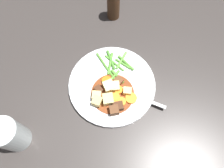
{
  "coord_description": "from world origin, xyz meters",
  "views": [
    {
      "loc": [
        0.27,
        -0.06,
        0.65
      ],
      "look_at": [
        0.0,
        0.0,
        0.02
      ],
      "focal_mm": 35.57,
      "sensor_mm": 36.0,
      "label": 1
    }
  ],
  "objects_px": {
    "fork": "(136,96)",
    "carrot_slice_1": "(107,81)",
    "potato_chunk_3": "(113,87)",
    "potato_chunk_5": "(97,101)",
    "dinner_plate": "(112,85)",
    "potato_chunk_2": "(127,91)",
    "potato_chunk_0": "(108,100)",
    "meat_chunk_0": "(99,90)",
    "carrot_slice_3": "(119,90)",
    "potato_chunk_1": "(97,96)",
    "carrot_slice_2": "(121,102)",
    "potato_chunk_4": "(109,87)",
    "carrot_slice_5": "(131,98)",
    "meat_chunk_1": "(118,82)",
    "carrot_slice_0": "(114,101)",
    "meat_chunk_2": "(118,106)",
    "water_glass": "(10,135)",
    "carrot_slice_4": "(117,97)",
    "meat_chunk_3": "(114,110)",
    "pepper_mill": "(113,5)"
  },
  "relations": [
    {
      "from": "carrot_slice_2",
      "to": "pepper_mill",
      "type": "distance_m",
      "value": 0.34
    },
    {
      "from": "dinner_plate",
      "to": "potato_chunk_2",
      "type": "xyz_separation_m",
      "value": [
        0.04,
        0.04,
        0.02
      ]
    },
    {
      "from": "meat_chunk_0",
      "to": "fork",
      "type": "distance_m",
      "value": 0.12
    },
    {
      "from": "potato_chunk_1",
      "to": "pepper_mill",
      "type": "relative_size",
      "value": 0.24
    },
    {
      "from": "dinner_plate",
      "to": "carrot_slice_5",
      "type": "bearing_deg",
      "value": 36.43
    },
    {
      "from": "potato_chunk_4",
      "to": "meat_chunk_2",
      "type": "height_order",
      "value": "potato_chunk_4"
    },
    {
      "from": "potato_chunk_0",
      "to": "meat_chunk_3",
      "type": "height_order",
      "value": "potato_chunk_0"
    },
    {
      "from": "potato_chunk_0",
      "to": "potato_chunk_2",
      "type": "bearing_deg",
      "value": 101.63
    },
    {
      "from": "potato_chunk_1",
      "to": "fork",
      "type": "height_order",
      "value": "potato_chunk_1"
    },
    {
      "from": "dinner_plate",
      "to": "potato_chunk_2",
      "type": "height_order",
      "value": "potato_chunk_2"
    },
    {
      "from": "meat_chunk_3",
      "to": "meat_chunk_0",
      "type": "bearing_deg",
      "value": -157.33
    },
    {
      "from": "potato_chunk_2",
      "to": "pepper_mill",
      "type": "xyz_separation_m",
      "value": [
        -0.31,
        0.03,
        0.03
      ]
    },
    {
      "from": "carrot_slice_5",
      "to": "meat_chunk_2",
      "type": "bearing_deg",
      "value": -67.35
    },
    {
      "from": "carrot_slice_0",
      "to": "water_glass",
      "type": "relative_size",
      "value": 0.22
    },
    {
      "from": "potato_chunk_3",
      "to": "potato_chunk_5",
      "type": "distance_m",
      "value": 0.07
    },
    {
      "from": "carrot_slice_5",
      "to": "potato_chunk_5",
      "type": "bearing_deg",
      "value": -96.06
    },
    {
      "from": "dinner_plate",
      "to": "carrot_slice_5",
      "type": "height_order",
      "value": "carrot_slice_5"
    },
    {
      "from": "meat_chunk_1",
      "to": "carrot_slice_5",
      "type": "bearing_deg",
      "value": 22.26
    },
    {
      "from": "fork",
      "to": "potato_chunk_2",
      "type": "bearing_deg",
      "value": -125.64
    },
    {
      "from": "meat_chunk_2",
      "to": "carrot_slice_2",
      "type": "bearing_deg",
      "value": 137.49
    },
    {
      "from": "carrot_slice_5",
      "to": "potato_chunk_3",
      "type": "distance_m",
      "value": 0.06
    },
    {
      "from": "potato_chunk_1",
      "to": "potato_chunk_4",
      "type": "distance_m",
      "value": 0.05
    },
    {
      "from": "carrot_slice_5",
      "to": "potato_chunk_1",
      "type": "distance_m",
      "value": 0.1
    },
    {
      "from": "fork",
      "to": "carrot_slice_1",
      "type": "bearing_deg",
      "value": -131.3
    },
    {
      "from": "meat_chunk_3",
      "to": "potato_chunk_0",
      "type": "bearing_deg",
      "value": -164.64
    },
    {
      "from": "water_glass",
      "to": "pepper_mill",
      "type": "xyz_separation_m",
      "value": [
        -0.37,
        0.37,
        -0.0
      ]
    },
    {
      "from": "potato_chunk_2",
      "to": "potato_chunk_5",
      "type": "bearing_deg",
      "value": -83.65
    },
    {
      "from": "potato_chunk_5",
      "to": "pepper_mill",
      "type": "bearing_deg",
      "value": 158.79
    },
    {
      "from": "potato_chunk_4",
      "to": "meat_chunk_0",
      "type": "bearing_deg",
      "value": -85.22
    },
    {
      "from": "meat_chunk_0",
      "to": "pepper_mill",
      "type": "distance_m",
      "value": 0.31
    },
    {
      "from": "carrot_slice_3",
      "to": "potato_chunk_0",
      "type": "height_order",
      "value": "potato_chunk_0"
    },
    {
      "from": "carrot_slice_3",
      "to": "potato_chunk_1",
      "type": "height_order",
      "value": "potato_chunk_1"
    },
    {
      "from": "potato_chunk_4",
      "to": "potato_chunk_0",
      "type": "bearing_deg",
      "value": -15.5
    },
    {
      "from": "dinner_plate",
      "to": "carrot_slice_1",
      "type": "distance_m",
      "value": 0.02
    },
    {
      "from": "potato_chunk_5",
      "to": "carrot_slice_2",
      "type": "bearing_deg",
      "value": 78.08
    },
    {
      "from": "meat_chunk_2",
      "to": "carrot_slice_3",
      "type": "bearing_deg",
      "value": 165.37
    },
    {
      "from": "carrot_slice_0",
      "to": "potato_chunk_3",
      "type": "height_order",
      "value": "potato_chunk_3"
    },
    {
      "from": "carrot_slice_4",
      "to": "potato_chunk_5",
      "type": "bearing_deg",
      "value": -87.13
    },
    {
      "from": "carrot_slice_4",
      "to": "meat_chunk_3",
      "type": "relative_size",
      "value": 0.99
    },
    {
      "from": "carrot_slice_4",
      "to": "fork",
      "type": "height_order",
      "value": "carrot_slice_4"
    },
    {
      "from": "dinner_plate",
      "to": "potato_chunk_3",
      "type": "distance_m",
      "value": 0.03
    },
    {
      "from": "carrot_slice_5",
      "to": "potato_chunk_0",
      "type": "bearing_deg",
      "value": -97.06
    },
    {
      "from": "carrot_slice_3",
      "to": "potato_chunk_5",
      "type": "height_order",
      "value": "potato_chunk_5"
    },
    {
      "from": "carrot_slice_5",
      "to": "meat_chunk_2",
      "type": "distance_m",
      "value": 0.05
    },
    {
      "from": "meat_chunk_1",
      "to": "carrot_slice_0",
      "type": "bearing_deg",
      "value": -27.15
    },
    {
      "from": "meat_chunk_2",
      "to": "water_glass",
      "type": "bearing_deg",
      "value": -86.01
    },
    {
      "from": "carrot_slice_1",
      "to": "meat_chunk_1",
      "type": "bearing_deg",
      "value": 71.13
    },
    {
      "from": "potato_chunk_5",
      "to": "potato_chunk_1",
      "type": "bearing_deg",
      "value": 173.07
    },
    {
      "from": "potato_chunk_0",
      "to": "potato_chunk_5",
      "type": "bearing_deg",
      "value": -93.96
    },
    {
      "from": "dinner_plate",
      "to": "potato_chunk_3",
      "type": "relative_size",
      "value": 7.26
    }
  ]
}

